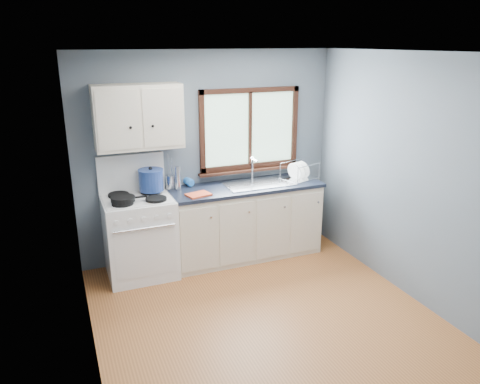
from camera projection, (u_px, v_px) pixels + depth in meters
name	position (u px, v px, depth m)	size (l,w,h in m)	color
floor	(270.00, 324.00, 4.50)	(3.20, 3.60, 0.02)	#A05E2E
ceiling	(276.00, 51.00, 3.73)	(3.20, 3.60, 0.02)	white
wall_back	(208.00, 156.00, 5.71)	(3.20, 0.02, 2.50)	slate
wall_front	(420.00, 301.00, 2.52)	(3.20, 0.02, 2.50)	slate
wall_left	(82.00, 226.00, 3.54)	(0.02, 3.60, 2.50)	slate
wall_right	(417.00, 181.00, 4.69)	(0.02, 3.60, 2.50)	slate
gas_range	(140.00, 234.00, 5.31)	(0.76, 0.69, 1.36)	white
base_cabinets	(245.00, 225.00, 5.82)	(1.85, 0.60, 0.88)	beige
countertop	(245.00, 187.00, 5.66)	(1.89, 0.64, 0.04)	black
sink	(259.00, 189.00, 5.74)	(0.84, 0.46, 0.44)	silver
window	(250.00, 135.00, 5.80)	(1.36, 0.10, 1.03)	#9EC6A8
upper_cabinets	(138.00, 117.00, 5.08)	(0.95, 0.35, 0.70)	beige
skillet	(123.00, 199.00, 4.97)	(0.38, 0.26, 0.05)	black
stockpot	(151.00, 180.00, 5.31)	(0.38, 0.38, 0.28)	navy
utensil_crock	(171.00, 182.00, 5.51)	(0.15, 0.15, 0.42)	silver
thermos	(178.00, 179.00, 5.42)	(0.07, 0.07, 0.29)	silver
soap_bottle	(191.00, 177.00, 5.55)	(0.10, 0.10, 0.25)	blue
dish_towel	(198.00, 195.00, 5.29)	(0.26, 0.19, 0.02)	#D84926
dish_rack	(299.00, 174.00, 5.92)	(0.50, 0.44, 0.22)	silver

